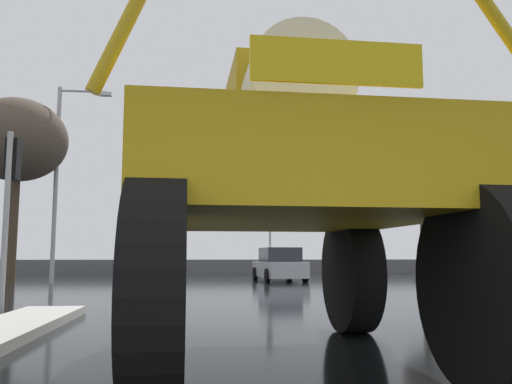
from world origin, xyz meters
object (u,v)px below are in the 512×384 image
object	(u,v)px
traffic_signal_far_left	(270,228)
bare_tree_right	(422,188)
streetlight_far_left	(61,172)
traffic_signal_near_left	(11,181)
bare_tree_left	(17,141)
oversize_sprayer	(285,197)
sedan_ahead	(279,265)
traffic_signal_near_right	(458,175)

from	to	relation	value
traffic_signal_far_left	bare_tree_right	world-z (taller)	bare_tree_right
streetlight_far_left	bare_tree_right	bearing A→B (deg)	5.65
traffic_signal_near_left	bare_tree_left	bearing A→B (deg)	107.96
oversize_sprayer	streetlight_far_left	bearing A→B (deg)	20.24
bare_tree_left	bare_tree_right	bearing A→B (deg)	6.44
oversize_sprayer	bare_tree_right	size ratio (longest dim) A/B	1.00
oversize_sprayer	bare_tree_right	xyz separation A→B (m)	(9.91, 18.59, 2.58)
oversize_sprayer	traffic_signal_far_left	size ratio (longest dim) A/B	1.59
traffic_signal_near_left	traffic_signal_far_left	distance (m)	17.59
sedan_ahead	bare_tree_left	bearing A→B (deg)	93.88
traffic_signal_near_left	bare_tree_right	size ratio (longest dim) A/B	0.65
sedan_ahead	traffic_signal_far_left	size ratio (longest dim) A/B	1.21
traffic_signal_near_left	bare_tree_right	world-z (taller)	bare_tree_right
streetlight_far_left	traffic_signal_far_left	bearing A→B (deg)	22.30
oversize_sprayer	traffic_signal_near_right	distance (m)	6.84
traffic_signal_far_left	bare_tree_left	xyz separation A→B (m)	(-11.18, -4.31, 3.33)
traffic_signal_near_right	bare_tree_right	distance (m)	14.76
oversize_sprayer	traffic_signal_near_left	distance (m)	6.86
traffic_signal_near_left	traffic_signal_near_right	xyz separation A→B (m)	(9.44, -0.01, 0.29)
traffic_signal_near_left	sedan_ahead	bearing A→B (deg)	60.78
bare_tree_left	oversize_sprayer	bearing A→B (deg)	-62.68
oversize_sprayer	sedan_ahead	size ratio (longest dim) A/B	1.32
traffic_signal_near_left	bare_tree_left	distance (m)	12.66
sedan_ahead	streetlight_far_left	bearing A→B (deg)	92.97
traffic_signal_near_right	traffic_signal_far_left	size ratio (longest dim) A/B	1.14
sedan_ahead	streetlight_far_left	world-z (taller)	streetlight_far_left
bare_tree_left	bare_tree_right	world-z (taller)	bare_tree_left
streetlight_far_left	bare_tree_left	xyz separation A→B (m)	(-1.70, -0.43, 1.20)
streetlight_far_left	traffic_signal_near_left	bearing A→B (deg)	-80.28
traffic_signal_far_left	traffic_signal_near_right	bearing A→B (deg)	-82.75
streetlight_far_left	bare_tree_left	distance (m)	2.13
streetlight_far_left	bare_tree_right	xyz separation A→B (m)	(16.73, 1.66, -0.27)
sedan_ahead	bare_tree_left	size ratio (longest dim) A/B	0.55
oversize_sprayer	traffic_signal_near_right	world-z (taller)	oversize_sprayer
bare_tree_left	bare_tree_right	size ratio (longest dim) A/B	1.38
traffic_signal_far_left	streetlight_far_left	bearing A→B (deg)	-157.70
traffic_signal_near_right	bare_tree_right	world-z (taller)	bare_tree_right
traffic_signal_near_left	bare_tree_right	distance (m)	20.16
sedan_ahead	traffic_signal_near_left	size ratio (longest dim) A/B	1.17
traffic_signal_near_right	streetlight_far_left	distance (m)	16.77
traffic_signal_far_left	bare_tree_right	distance (m)	7.81
sedan_ahead	traffic_signal_near_left	xyz separation A→B (m)	(-7.51, -13.44, 1.93)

